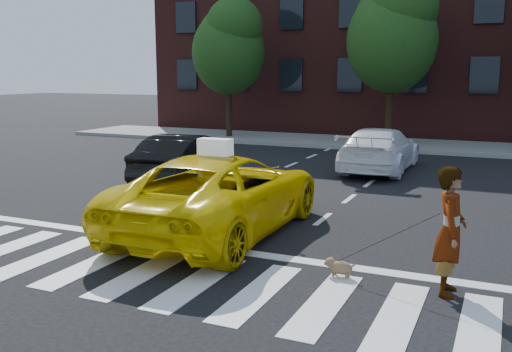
% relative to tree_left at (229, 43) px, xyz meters
% --- Properties ---
extents(ground, '(120.00, 120.00, 0.00)m').
position_rel_tree_left_xyz_m(ground, '(6.97, -17.00, -4.44)').
color(ground, black).
rests_on(ground, ground).
extents(crosswalk, '(13.00, 2.40, 0.01)m').
position_rel_tree_left_xyz_m(crosswalk, '(6.97, -17.00, -4.43)').
color(crosswalk, silver).
rests_on(crosswalk, ground).
extents(stop_line, '(12.00, 0.30, 0.01)m').
position_rel_tree_left_xyz_m(stop_line, '(6.97, -15.40, -4.43)').
color(stop_line, silver).
rests_on(stop_line, ground).
extents(sidewalk_far, '(30.00, 4.00, 0.15)m').
position_rel_tree_left_xyz_m(sidewalk_far, '(6.97, 0.50, -4.37)').
color(sidewalk_far, slate).
rests_on(sidewalk_far, ground).
extents(building, '(26.00, 10.00, 12.00)m').
position_rel_tree_left_xyz_m(building, '(6.97, 8.00, 1.56)').
color(building, '#4E1F1B').
rests_on(building, ground).
extents(tree_left, '(3.39, 3.38, 6.50)m').
position_rel_tree_left_xyz_m(tree_left, '(0.00, 0.00, 0.00)').
color(tree_left, black).
rests_on(tree_left, ground).
extents(tree_mid, '(3.69, 3.69, 7.10)m').
position_rel_tree_left_xyz_m(tree_mid, '(7.50, -0.00, 0.41)').
color(tree_mid, black).
rests_on(tree_mid, ground).
extents(taxi, '(2.68, 5.69, 1.57)m').
position_rel_tree_left_xyz_m(taxi, '(6.99, -14.35, -3.65)').
color(taxi, yellow).
rests_on(taxi, ground).
extents(black_sedan, '(1.81, 4.30, 1.38)m').
position_rel_tree_left_xyz_m(black_sedan, '(3.55, -10.00, -3.75)').
color(black_sedan, black).
rests_on(black_sedan, ground).
extents(white_suv, '(1.96, 4.81, 1.39)m').
position_rel_tree_left_xyz_m(white_suv, '(8.37, -5.95, -3.74)').
color(white_suv, white).
rests_on(white_suv, ground).
extents(woman, '(0.49, 0.71, 1.86)m').
position_rel_tree_left_xyz_m(woman, '(11.46, -15.90, -3.51)').
color(woman, '#999999').
rests_on(woman, ground).
extents(dog, '(0.52, 0.23, 0.29)m').
position_rel_tree_left_xyz_m(dog, '(9.85, -15.89, -4.27)').
color(dog, olive).
rests_on(dog, ground).
extents(taxi_sign, '(0.65, 0.29, 0.32)m').
position_rel_tree_left_xyz_m(taxi_sign, '(6.99, -14.55, -2.71)').
color(taxi_sign, white).
rests_on(taxi_sign, taxi).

